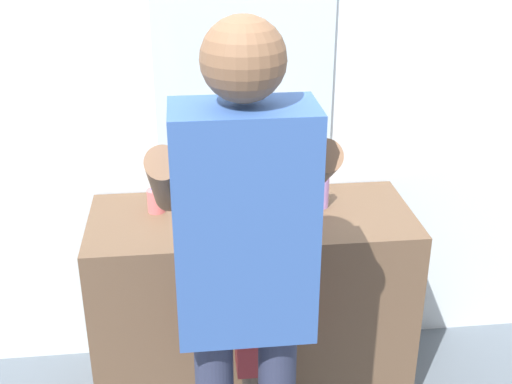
{
  "coord_description": "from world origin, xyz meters",
  "views": [
    {
      "loc": [
        -0.25,
        -2.06,
        2.02
      ],
      "look_at": [
        0.0,
        0.15,
        1.0
      ],
      "focal_mm": 46.66,
      "sensor_mm": 36.0,
      "label": 1
    }
  ],
  "objects": [
    {
      "name": "back_wall",
      "position": [
        0.0,
        0.62,
        1.35
      ],
      "size": [
        4.4,
        0.1,
        2.7
      ],
      "color": "silver",
      "rests_on": "ground"
    },
    {
      "name": "vanity_cabinet",
      "position": [
        0.0,
        0.3,
        0.42
      ],
      "size": [
        1.3,
        0.54,
        0.83
      ],
      "primitive_type": "cube",
      "color": "brown",
      "rests_on": "ground"
    },
    {
      "name": "sink_basin",
      "position": [
        0.0,
        0.28,
        0.89
      ],
      "size": [
        0.38,
        0.38,
        0.11
      ],
      "color": "silver",
      "rests_on": "vanity_cabinet"
    },
    {
      "name": "faucet",
      "position": [
        0.0,
        0.51,
        0.91
      ],
      "size": [
        0.18,
        0.14,
        0.18
      ],
      "color": "#B7BABF",
      "rests_on": "vanity_cabinet"
    },
    {
      "name": "toothbrush_cup",
      "position": [
        -0.38,
        0.38,
        0.88
      ],
      "size": [
        0.07,
        0.07,
        0.21
      ],
      "color": "#D86666",
      "rests_on": "vanity_cabinet"
    },
    {
      "name": "soap_bottle",
      "position": [
        0.29,
        0.35,
        0.9
      ],
      "size": [
        0.06,
        0.06,
        0.16
      ],
      "color": "#B27FC6",
      "rests_on": "vanity_cabinet"
    },
    {
      "name": "child_toddler",
      "position": [
        0.0,
        -0.1,
        0.53
      ],
      "size": [
        0.27,
        0.27,
        0.89
      ],
      "color": "#6B5B4C",
      "rests_on": "ground"
    },
    {
      "name": "adult_parent",
      "position": [
        -0.09,
        -0.37,
        1.04
      ],
      "size": [
        0.54,
        0.57,
        1.74
      ],
      "color": "#2D334C",
      "rests_on": "ground"
    }
  ]
}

